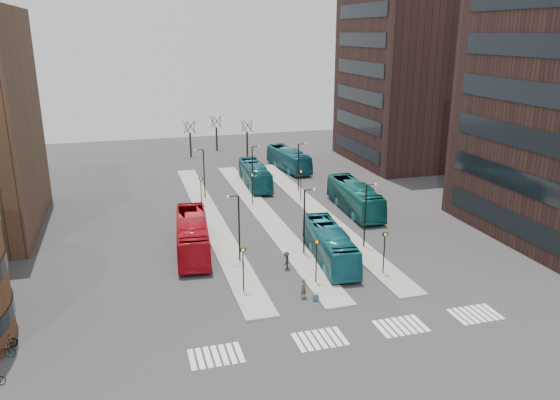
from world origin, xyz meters
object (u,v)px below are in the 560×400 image
object	(u,v)px
red_bus	(192,235)
bicycle_mid	(3,342)
teal_bus_b	(255,175)
commuter_a	(194,257)
teal_bus_c	(355,197)
traveller	(304,288)
commuter_b	(318,249)
teal_bus_a	(330,245)
suitcase	(316,297)
bicycle_far	(0,352)
teal_bus_d	(288,159)
commuter_c	(286,261)

from	to	relation	value
red_bus	bicycle_mid	size ratio (longest dim) A/B	6.82
teal_bus_b	commuter_a	size ratio (longest dim) A/B	6.11
teal_bus_c	traveller	world-z (taller)	teal_bus_c
teal_bus_b	commuter_b	xyz separation A→B (m)	(-0.28, -24.83, -0.67)
traveller	commuter_b	size ratio (longest dim) A/B	0.96
teal_bus_a	teal_bus_b	bearing A→B (deg)	97.16
teal_bus_a	bicycle_mid	bearing A→B (deg)	-157.48
teal_bus_c	commuter_a	bearing A→B (deg)	-149.42
red_bus	teal_bus_c	distance (m)	20.45
traveller	suitcase	bearing A→B (deg)	-70.26
commuter_b	bicycle_mid	distance (m)	25.98
teal_bus_c	bicycle_mid	size ratio (longest dim) A/B	6.83
commuter_b	bicycle_far	bearing A→B (deg)	95.81
teal_bus_d	commuter_a	xyz separation A→B (m)	(-18.17, -31.16, -0.67)
suitcase	commuter_a	xyz separation A→B (m)	(-7.99, 8.91, 0.62)
red_bus	bicycle_mid	xyz separation A→B (m)	(-13.92, -13.01, -1.13)
red_bus	teal_bus_d	size ratio (longest dim) A/B	1.05
teal_bus_b	commuter_c	size ratio (longest dim) A/B	7.00
red_bus	teal_bus_d	distance (m)	32.97
teal_bus_a	commuter_c	size ratio (longest dim) A/B	6.98
teal_bus_b	teal_bus_c	size ratio (longest dim) A/B	0.92
commuter_a	commuter_b	distance (m)	11.02
red_bus	teal_bus_d	bearing A→B (deg)	63.15
teal_bus_d	bicycle_mid	world-z (taller)	teal_bus_d
commuter_c	bicycle_far	world-z (taller)	commuter_c
teal_bus_d	commuter_c	size ratio (longest dim) A/B	7.20
suitcase	bicycle_far	bearing A→B (deg)	-156.18
bicycle_mid	bicycle_far	bearing A→B (deg)	167.22
teal_bus_a	teal_bus_c	bearing A→B (deg)	63.57
suitcase	teal_bus_d	bearing A→B (deg)	95.13
suitcase	commuter_a	distance (m)	11.98
teal_bus_a	commuter_c	bearing A→B (deg)	-164.89
teal_bus_b	bicycle_mid	size ratio (longest dim) A/B	6.30
red_bus	bicycle_far	xyz separation A→B (m)	(-13.92, -14.02, -1.18)
teal_bus_a	teal_bus_d	xyz separation A→B (m)	(6.40, 33.20, 0.05)
commuter_a	teal_bus_a	bearing A→B (deg)	150.97
teal_bus_a	teal_bus_d	bearing A→B (deg)	85.06
teal_bus_d	commuter_b	xyz separation A→B (m)	(-7.21, -32.28, -0.71)
teal_bus_b	bicycle_mid	world-z (taller)	teal_bus_b
suitcase	commuter_c	world-z (taller)	commuter_c
commuter_b	bicycle_mid	size ratio (longest dim) A/B	0.98
teal_bus_d	traveller	size ratio (longest dim) A/B	6.87
teal_bus_d	teal_bus_b	bearing A→B (deg)	-139.40
red_bus	commuter_c	distance (m)	9.52
teal_bus_c	bicycle_far	bearing A→B (deg)	-144.96
teal_bus_a	commuter_b	world-z (taller)	teal_bus_a
suitcase	teal_bus_d	xyz separation A→B (m)	(10.18, 40.07, 1.29)
teal_bus_b	teal_bus_c	bearing A→B (deg)	-55.49
bicycle_far	teal_bus_a	bearing A→B (deg)	-69.25
commuter_c	red_bus	bearing A→B (deg)	-97.52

